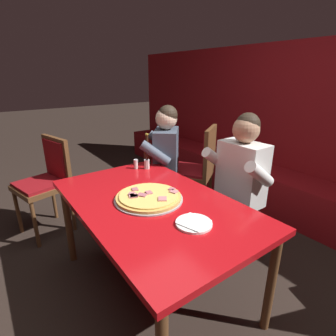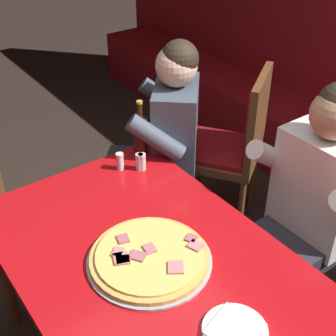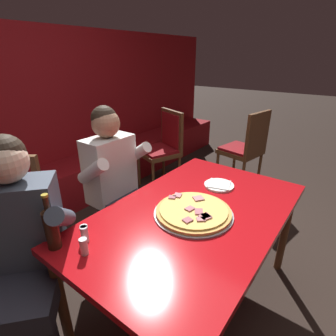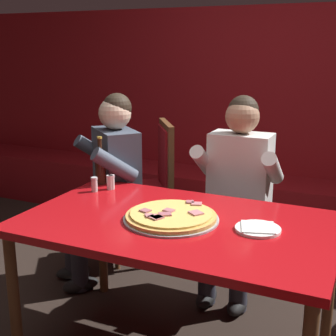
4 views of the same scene
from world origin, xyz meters
TOP-DOWN VIEW (x-y plane):
  - ground_plane at (0.00, 0.00)m, footprint 24.00×24.00m
  - booth_wall_panel at (0.00, 2.18)m, footprint 6.80×0.16m
  - booth_bench at (0.00, 1.86)m, footprint 6.46×0.48m
  - main_dining_table at (0.00, 0.00)m, footprint 1.51×0.92m
  - pizza at (-0.03, -0.01)m, footprint 0.47×0.47m
  - plate_white_paper at (0.39, 0.03)m, footprint 0.21×0.21m
  - beer_bottle at (-0.68, 0.38)m, footprint 0.07×0.07m
  - shaker_red_pepper_flakes at (-0.56, 0.31)m, footprint 0.04×0.04m
  - shaker_black_pepper at (-0.56, 0.30)m, footprint 0.04×0.04m
  - shaker_parmesan at (-0.62, 0.22)m, footprint 0.04×0.04m
  - diner_seated_blue_shirt at (0.07, 0.74)m, footprint 0.53×0.53m
  - dining_chair_far_left at (1.31, 1.25)m, footprint 0.57×0.57m
  - dining_chair_far_right at (1.83, 0.37)m, footprint 0.51×0.51m
  - dining_chair_by_booth at (-0.66, 1.02)m, footprint 0.61×0.61m
  - diner_standing_companion at (-0.77, 0.56)m, footprint 0.64×0.64m

SIDE VIEW (x-z plane):
  - ground_plane at x=0.00m, z-range 0.00..0.00m
  - booth_bench at x=0.00m, z-range 0.00..0.46m
  - dining_chair_far_left at x=1.31m, z-range 0.08..1.07m
  - dining_chair_far_right at x=1.83m, z-range 0.09..1.10m
  - dining_chair_by_booth at x=-0.66m, z-range 0.09..1.12m
  - main_dining_table at x=0.00m, z-range 0.30..1.05m
  - diner_seated_blue_shirt at x=0.07m, z-range 0.07..1.34m
  - diner_standing_companion at x=-0.77m, z-range 0.07..1.34m
  - plate_white_paper at x=0.39m, z-range 0.74..0.76m
  - pizza at x=-0.03m, z-range 0.74..0.79m
  - shaker_red_pepper_flakes at x=-0.56m, z-range 0.74..0.83m
  - shaker_black_pepper at x=-0.56m, z-range 0.74..0.83m
  - shaker_parmesan at x=-0.62m, z-range 0.74..0.83m
  - beer_bottle at x=-0.68m, z-range 0.71..1.00m
  - booth_wall_panel at x=0.00m, z-range 0.00..1.90m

